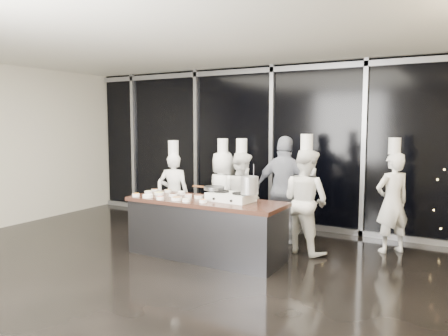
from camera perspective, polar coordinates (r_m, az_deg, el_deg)
The scene contains 15 objects.
ground at distance 6.17m, azimuth -6.96°, elevation -13.66°, with size 9.00×9.00×0.00m, color black.
room_shell at distance 5.71m, azimuth -5.82°, elevation 7.71°, with size 9.02×7.02×3.21m.
window_wall at distance 8.82m, azimuth 6.31°, elevation 2.88°, with size 8.90×0.11×3.20m.
demo_counter at distance 6.75m, azimuth -2.42°, elevation -7.87°, with size 2.46×0.86×0.90m.
stove at distance 6.53m, azimuth 0.86°, elevation -3.77°, with size 0.71×0.48×0.14m.
frying_pan at distance 6.70m, azimuth -1.37°, elevation -2.63°, with size 0.55×0.34×0.05m.
stock_pot at distance 6.30m, azimuth 3.35°, elevation -2.26°, with size 0.26×0.26×0.26m, color #A5A5A7.
prep_bowls at distance 6.95m, azimuth -7.18°, elevation -3.54°, with size 1.37×0.72×0.05m.
squeeze_bottle at distance 7.57m, azimuth -8.40°, elevation -2.19°, with size 0.06×0.06×0.22m.
chef_far_left at distance 8.12m, azimuth -6.57°, elevation -3.18°, with size 0.65×0.54×1.74m.
chef_left at distance 7.92m, azimuth -0.16°, elevation -3.31°, with size 0.89×0.75×1.78m.
chef_center at distance 7.63m, azimuth 2.29°, elevation -3.65°, with size 0.93×0.83×1.79m.
guest at distance 7.55m, azimuth 7.99°, elevation -2.83°, with size 1.09×0.48×1.84m.
chef_right at distance 7.03m, azimuth 10.60°, elevation -4.19°, with size 0.98×0.88×1.89m.
chef_side at distance 7.44m, azimuth 21.13°, elevation -4.06°, with size 0.69×0.68×1.83m.
Camera 1 is at (3.48, -4.66, 2.07)m, focal length 35.00 mm.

